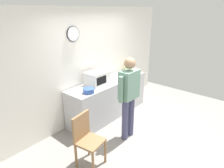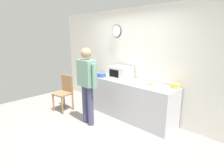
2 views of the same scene
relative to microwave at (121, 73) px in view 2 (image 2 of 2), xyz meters
name	(u,v)px [view 2 (image 2 of 2)]	position (x,y,z in m)	size (l,w,h in m)	color
ground_plane	(84,131)	(0.10, -1.27, -1.07)	(6.00, 6.00, 0.00)	gray
back_wall	(133,62)	(0.10, 0.33, 0.24)	(5.40, 0.13, 2.60)	silver
kitchen_counter	(129,99)	(0.33, -0.05, -0.61)	(2.29, 0.62, 0.92)	#B7B7BC
microwave	(121,73)	(0.00, 0.00, 0.00)	(0.50, 0.39, 0.30)	silver
sandwich_plate	(151,85)	(0.92, -0.07, -0.13)	(0.24, 0.24, 0.07)	white
salad_bowl	(102,75)	(-0.48, -0.21, -0.10)	(0.24, 0.24, 0.10)	#33519E
cereal_bowl	(175,86)	(1.36, 0.12, -0.10)	(0.19, 0.19, 0.10)	gold
fork_utensil	(143,81)	(0.57, 0.15, -0.15)	(0.17, 0.02, 0.01)	silver
spoon_utensil	(126,83)	(0.38, -0.24, -0.15)	(0.17, 0.02, 0.01)	silver
person_standing	(87,81)	(-0.12, -0.97, -0.06)	(0.59, 0.25, 1.71)	#414165
wooden_chair	(65,91)	(-1.20, -0.90, -0.54)	(0.46, 0.46, 0.94)	olive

